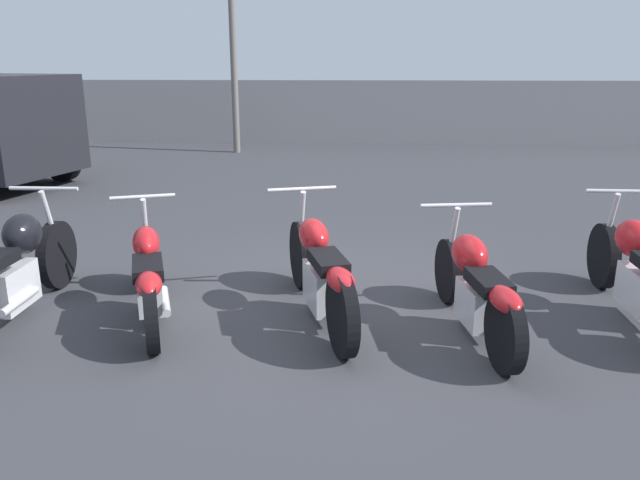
# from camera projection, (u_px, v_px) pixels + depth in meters

# --- Properties ---
(ground_plane) EXTENTS (60.00, 60.00, 0.00)m
(ground_plane) POSITION_uv_depth(u_px,v_px,m) (320.00, 305.00, 5.75)
(ground_plane) COLOR #38383D
(fence_back) EXTENTS (40.00, 0.04, 1.65)m
(fence_back) POSITION_uv_depth(u_px,v_px,m) (343.00, 112.00, 16.58)
(fence_back) COLOR gray
(fence_back) RESTS_ON ground_plane
(motorcycle_slot_0) EXTENTS (0.65, 2.16, 1.04)m
(motorcycle_slot_0) POSITION_uv_depth(u_px,v_px,m) (14.00, 270.00, 5.34)
(motorcycle_slot_0) COLOR black
(motorcycle_slot_0) RESTS_ON ground_plane
(motorcycle_slot_1) EXTENTS (0.88, 1.97, 0.96)m
(motorcycle_slot_1) POSITION_uv_depth(u_px,v_px,m) (149.00, 274.00, 5.36)
(motorcycle_slot_1) COLOR black
(motorcycle_slot_1) RESTS_ON ground_plane
(motorcycle_slot_2) EXTENTS (0.87, 2.15, 1.03)m
(motorcycle_slot_2) POSITION_uv_depth(u_px,v_px,m) (320.00, 271.00, 5.35)
(motorcycle_slot_2) COLOR black
(motorcycle_slot_2) RESTS_ON ground_plane
(motorcycle_slot_3) EXTENTS (0.64, 1.96, 0.96)m
(motorcycle_slot_3) POSITION_uv_depth(u_px,v_px,m) (476.00, 287.00, 5.05)
(motorcycle_slot_3) COLOR black
(motorcycle_slot_3) RESTS_ON ground_plane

